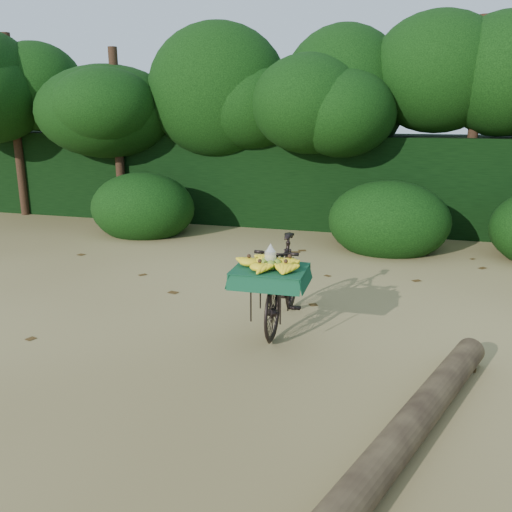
# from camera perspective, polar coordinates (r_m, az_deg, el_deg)

# --- Properties ---
(ground) EXTENTS (80.00, 80.00, 0.00)m
(ground) POSITION_cam_1_polar(r_m,az_deg,el_deg) (5.58, -4.54, -9.01)
(ground) COLOR tan
(ground) RESTS_ON ground
(vendor_bicycle) EXTENTS (0.71, 1.70, 0.97)m
(vendor_bicycle) POSITION_cam_1_polar(r_m,az_deg,el_deg) (5.83, 2.79, -2.68)
(vendor_bicycle) COLOR black
(vendor_bicycle) RESTS_ON ground
(fallen_log) EXTENTS (1.39, 3.30, 0.25)m
(fallen_log) POSITION_cam_1_polar(r_m,az_deg,el_deg) (4.01, 15.09, -17.98)
(fallen_log) COLOR brown
(fallen_log) RESTS_ON ground
(hedge_backdrop) EXTENTS (26.00, 1.80, 1.80)m
(hedge_backdrop) POSITION_cam_1_polar(r_m,az_deg,el_deg) (11.29, 6.73, 8.02)
(hedge_backdrop) COLOR black
(hedge_backdrop) RESTS_ON ground
(tree_row) EXTENTS (14.50, 2.00, 4.00)m
(tree_row) POSITION_cam_1_polar(r_m,az_deg,el_deg) (10.56, 2.59, 13.60)
(tree_row) COLOR black
(tree_row) RESTS_ON ground
(bush_clumps) EXTENTS (8.80, 1.70, 0.90)m
(bush_clumps) POSITION_cam_1_polar(r_m,az_deg,el_deg) (9.34, 7.62, 3.70)
(bush_clumps) COLOR black
(bush_clumps) RESTS_ON ground
(leaf_litter) EXTENTS (7.00, 7.30, 0.01)m
(leaf_litter) POSITION_cam_1_polar(r_m,az_deg,el_deg) (6.15, -2.41, -6.60)
(leaf_litter) COLOR #452E12
(leaf_litter) RESTS_ON ground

